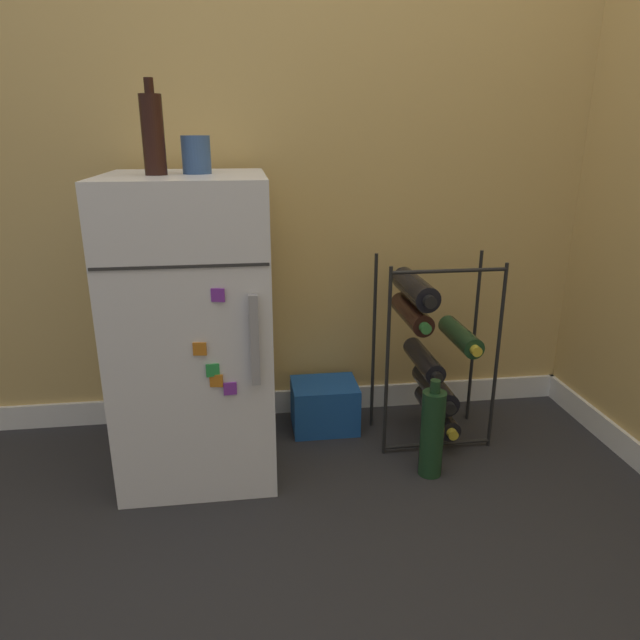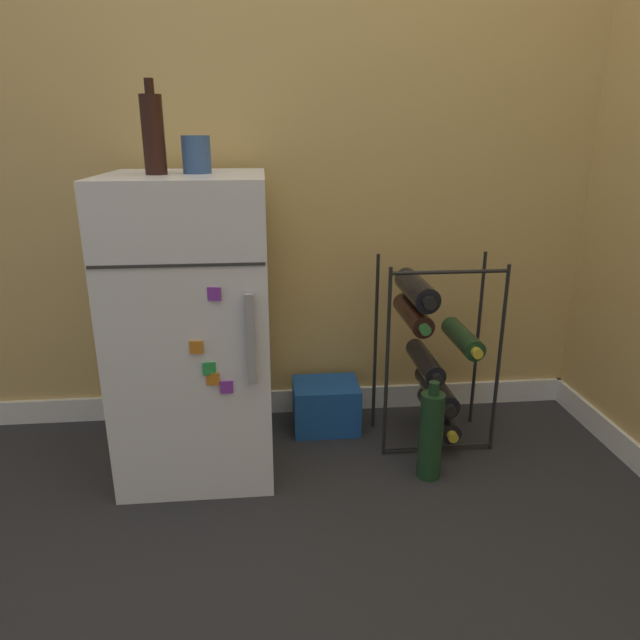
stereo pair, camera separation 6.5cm
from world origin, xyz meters
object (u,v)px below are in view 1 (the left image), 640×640
mini_fridge (194,328)px  fridge_top_cup (196,155)px  soda_box (325,405)px  fridge_top_bottle (153,134)px  wine_rack (430,350)px  loose_bottle_floor (432,433)px

mini_fridge → fridge_top_cup: (0.04, 0.01, 0.52)m
soda_box → fridge_top_cup: size_ratio=2.25×
soda_box → fridge_top_bottle: size_ratio=0.94×
wine_rack → fridge_top_bottle: bearing=-174.6°
fridge_top_cup → fridge_top_bottle: (-0.11, -0.04, 0.06)m
wine_rack → fridge_top_cup: size_ratio=6.22×
fridge_top_cup → wine_rack: bearing=3.1°
mini_fridge → fridge_top_bottle: (-0.07, -0.03, 0.57)m
wine_rack → fridge_top_bottle: 1.11m
fridge_top_cup → mini_fridge: bearing=-167.7°
soda_box → loose_bottle_floor: bearing=-49.8°
mini_fridge → wine_rack: bearing=3.5°
fridge_top_bottle → soda_box: bearing=20.9°
fridge_top_cup → loose_bottle_floor: 1.09m
wine_rack → fridge_top_bottle: fridge_top_bottle is taller
fridge_top_bottle → loose_bottle_floor: (0.79, -0.15, -0.89)m
fridge_top_cup → fridge_top_bottle: fridge_top_bottle is taller
mini_fridge → soda_box: (0.43, 0.16, -0.38)m
soda_box → fridge_top_cup: (-0.39, -0.15, 0.89)m
soda_box → fridge_top_bottle: (-0.50, -0.19, 0.95)m
fridge_top_bottle → loose_bottle_floor: 1.20m
wine_rack → fridge_top_cup: (-0.74, -0.04, 0.65)m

